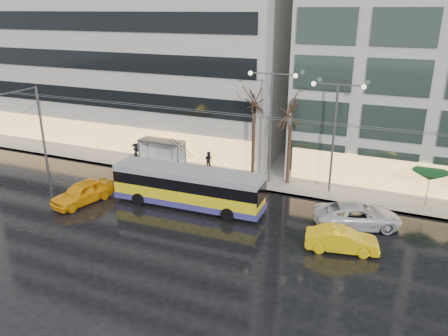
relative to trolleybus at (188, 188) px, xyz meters
The scene contains 18 objects.
ground 4.89m from the trolleybus, 63.72° to the right, with size 140.00×140.00×0.00m, color black.
sidewalk 10.70m from the trolleybus, 67.42° to the left, with size 80.00×10.00×0.15m, color gray.
kerb 6.47m from the trolleybus, 49.97° to the left, with size 80.00×0.10×0.15m, color slate.
building_left 22.53m from the trolleybus, 133.26° to the left, with size 34.00×14.00×22.00m, color #B7B5AF.
trolleybus is the anchor object (origin of this frame).
catenary 5.61m from the trolleybus, 50.55° to the left, with size 42.24×5.12×7.00m.
bus_shelter 9.06m from the trolleybus, 134.20° to the left, with size 4.20×1.60×2.51m.
street_lamp_near 9.01m from the trolleybus, 58.31° to the left, with size 3.96×0.36×9.03m.
street_lamp_far 12.02m from the trolleybus, 36.03° to the left, with size 3.96×0.36×8.53m.
tree_a 9.22m from the trolleybus, 69.26° to the left, with size 3.20×3.20×8.40m.
tree_b 10.24m from the trolleybus, 51.47° to the left, with size 3.20×3.20×7.70m.
parasol_a 17.48m from the trolleybus, 22.93° to the left, with size 2.50×2.50×2.65m.
taxi_a 8.00m from the trolleybus, 161.23° to the right, with size 1.95×4.84×1.65m, color #FAA80D.
taxi_b 11.58m from the trolleybus, ahead, with size 1.51×4.32×1.42m, color yellow.
sedan_silver 11.97m from the trolleybus, ahead, with size 2.64×5.72×1.59m, color silver.
pedestrian_a 8.91m from the trolleybus, 123.01° to the left, with size 1.19×1.21×2.19m.
pedestrian_b 7.86m from the trolleybus, 104.20° to the left, with size 0.81×0.65×1.59m.
pedestrian_c 10.12m from the trolleybus, 145.21° to the left, with size 1.30×1.15×2.11m.
Camera 1 is at (11.95, -21.70, 13.77)m, focal length 35.00 mm.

